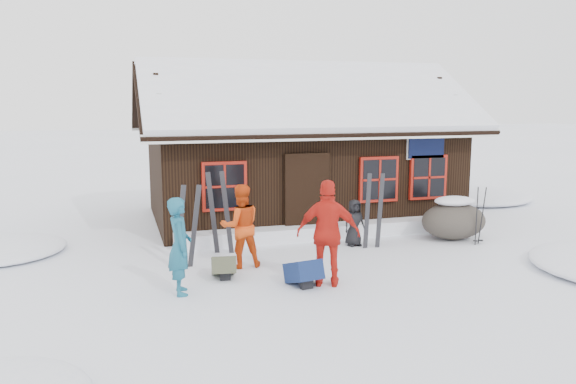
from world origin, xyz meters
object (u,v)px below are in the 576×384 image
skier_orange_left (241,226)px  skier_crouched (354,223)px  backpack_blue (303,276)px  skier_orange_right (328,233)px  ski_pair_left (187,228)px  ski_poles (479,217)px  skier_teal (180,246)px  backpack_olive (224,270)px  boulder (454,220)px

skier_orange_left → skier_crouched: size_ratio=1.55×
skier_crouched → backpack_blue: bearing=-139.1°
skier_orange_right → ski_pair_left: 2.92m
skier_crouched → ski_poles: ski_poles is taller
skier_teal → backpack_blue: (2.15, -0.23, -0.66)m
backpack_blue → backpack_olive: bearing=136.9°
ski_poles → backpack_olive: size_ratio=2.37×
skier_orange_right → skier_crouched: bearing=-99.4°
skier_crouched → backpack_blue: skier_crouched is taller
skier_crouched → backpack_olive: skier_crouched is taller
skier_orange_right → ski_poles: bearing=-134.9°
skier_orange_left → boulder: skier_orange_left is taller
ski_pair_left → skier_teal: bearing=-105.0°
skier_crouched → ski_pair_left: ski_pair_left is taller
skier_orange_right → backpack_blue: bearing=7.8°
ski_pair_left → backpack_blue: 2.60m
skier_teal → ski_pair_left: bearing=-11.3°
boulder → backpack_olive: boulder is taller
skier_teal → skier_orange_left: (1.33, 1.26, -0.01)m
ski_pair_left → ski_poles: bearing=-4.0°
ski_poles → backpack_olive: (-6.12, -0.77, -0.49)m
skier_orange_left → backpack_blue: bearing=117.8°
skier_teal → backpack_olive: (0.86, 0.64, -0.68)m
skier_crouched → boulder: skier_crouched is taller
skier_crouched → boulder: (2.54, -0.10, -0.07)m
ski_pair_left → backpack_blue: ski_pair_left is taller
skier_orange_right → backpack_blue: size_ratio=2.93×
skier_teal → backpack_olive: size_ratio=2.90×
skier_crouched → ski_pair_left: (-3.85, -0.63, 0.27)m
skier_teal → backpack_blue: size_ratio=2.57×
boulder → ski_poles: bearing=-66.0°
skier_teal → boulder: bearing=-72.8°
ski_pair_left → boulder: bearing=1.4°
skier_teal → backpack_blue: 2.26m
skier_orange_left → skier_teal: bearing=42.3°
skier_orange_left → boulder: 5.45m
boulder → backpack_blue: 5.09m
skier_crouched → skier_teal: bearing=-161.5°
ski_poles → backpack_olive: bearing=-172.8°
skier_teal → ski_pair_left: skier_teal is taller
skier_orange_left → backpack_blue: (0.82, -1.49, -0.66)m
backpack_blue → backpack_olive: 1.55m
boulder → ski_pair_left: ski_pair_left is taller
ski_poles → backpack_blue: (-4.83, -1.64, -0.47)m
skier_crouched → ski_poles: (2.82, -0.71, 0.11)m
skier_orange_left → boulder: size_ratio=1.05×
skier_orange_left → ski_pair_left: size_ratio=0.97×
skier_teal → backpack_olive: 1.27m
backpack_blue → skier_crouched: bearing=40.3°
skier_crouched → ski_pair_left: 3.91m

